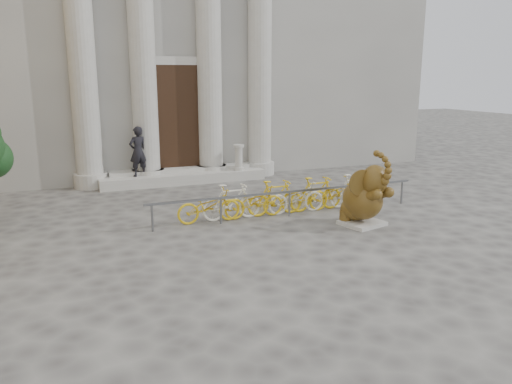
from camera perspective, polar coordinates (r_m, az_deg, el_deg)
name	(u,v)px	position (r m, az deg, el deg)	size (l,w,h in m)	color
ground	(298,273)	(10.02, 4.85, -9.25)	(80.00, 80.00, 0.00)	#474442
classical_building	(149,26)	(23.67, -12.18, 18.09)	(22.00, 10.70, 12.00)	gray
entrance_steps	(183,177)	(18.51, -8.32, 1.66)	(6.00, 1.20, 0.36)	#A8A59E
elephant_statue	(364,198)	(13.19, 12.26, -0.68)	(1.31, 1.58, 2.01)	#A8A59E
bike_rack	(285,197)	(14.04, 3.36, -0.54)	(8.00, 0.53, 1.00)	slate
pedestrian	(138,152)	(17.96, -13.34, 4.52)	(0.64, 0.42, 1.76)	black
balustrade_post	(239,158)	(18.70, -1.98, 3.86)	(0.40, 0.40, 0.97)	#A8A59E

